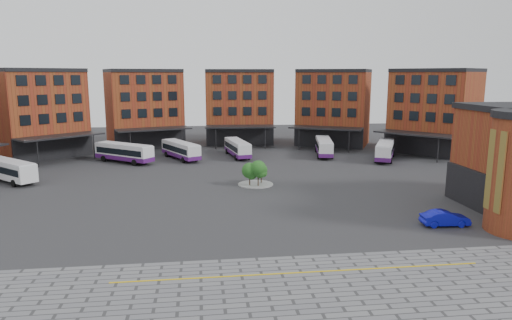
{
  "coord_description": "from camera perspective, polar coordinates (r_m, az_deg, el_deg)",
  "views": [
    {
      "loc": [
        -4.8,
        -43.12,
        13.59
      ],
      "look_at": [
        1.5,
        7.54,
        4.0
      ],
      "focal_mm": 32.0,
      "sensor_mm": 36.0,
      "label": 1
    }
  ],
  "objects": [
    {
      "name": "yellow_line",
      "position": [
        32.83,
        5.67,
        -13.81
      ],
      "size": [
        26.0,
        0.15,
        0.02
      ],
      "primitive_type": "cube",
      "color": "gold",
      "rests_on": "paving_zone"
    },
    {
      "name": "ground",
      "position": [
        45.46,
        -0.71,
        -6.75
      ],
      "size": [
        160.0,
        160.0,
        0.0
      ],
      "primitive_type": "plane",
      "color": "#28282B",
      "rests_on": "ground"
    },
    {
      "name": "bus_d",
      "position": [
        76.41,
        -2.33,
        1.52
      ],
      "size": [
        3.84,
        10.04,
        2.76
      ],
      "rotation": [
        0.0,
        0.0,
        0.17
      ],
      "color": "silver",
      "rests_on": "ground"
    },
    {
      "name": "bus_e",
      "position": [
        78.3,
        8.49,
        1.68
      ],
      "size": [
        4.28,
        10.42,
        2.86
      ],
      "rotation": [
        0.0,
        0.0,
        -0.2
      ],
      "color": "silver",
      "rests_on": "ground"
    },
    {
      "name": "bus_a",
      "position": [
        66.42,
        -28.47,
        -1.01
      ],
      "size": [
        8.76,
        8.46,
        2.81
      ],
      "rotation": [
        0.0,
        0.0,
        0.81
      ],
      "color": "silver",
      "rests_on": "ground"
    },
    {
      "name": "tree_island",
      "position": [
        56.27,
        -0.02,
        -1.47
      ],
      "size": [
        4.4,
        4.4,
        3.28
      ],
      "color": "gray",
      "rests_on": "ground"
    },
    {
      "name": "bus_c",
      "position": [
        75.16,
        -9.4,
        1.27
      ],
      "size": [
        6.69,
        9.98,
        2.83
      ],
      "rotation": [
        0.0,
        0.0,
        0.48
      ],
      "color": "silver",
      "rests_on": "ground"
    },
    {
      "name": "bus_b",
      "position": [
        74.23,
        -16.18,
        0.93
      ],
      "size": [
        9.83,
        8.37,
        2.97
      ],
      "rotation": [
        0.0,
        0.0,
        0.91
      ],
      "color": "silver",
      "rests_on": "ground"
    },
    {
      "name": "bus_f",
      "position": [
        76.52,
        15.84,
        1.2
      ],
      "size": [
        6.73,
        10.34,
        2.92
      ],
      "rotation": [
        0.0,
        0.0,
        -0.46
      ],
      "color": "white",
      "rests_on": "ground"
    },
    {
      "name": "main_building",
      "position": [
        81.61,
        -7.09,
        6.09
      ],
      "size": [
        94.14,
        42.48,
        14.6
      ],
      "color": "brown",
      "rests_on": "ground"
    },
    {
      "name": "blue_car",
      "position": [
        45.25,
        22.55,
        -6.74
      ],
      "size": [
        4.38,
        1.75,
        1.42
      ],
      "primitive_type": "imported",
      "rotation": [
        0.0,
        0.0,
        1.51
      ],
      "color": "#0E11B7",
      "rests_on": "ground"
    }
  ]
}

